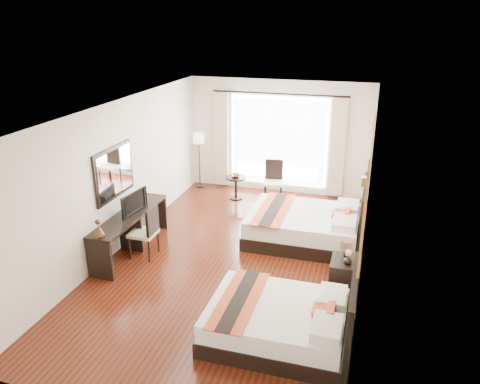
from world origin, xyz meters
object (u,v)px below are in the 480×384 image
(fruit_bowl, at_px, (236,176))
(bed_far, at_px, (309,225))
(floor_lamp, at_px, (199,142))
(desk_chair, at_px, (145,241))
(side_table, at_px, (236,188))
(bed_near, at_px, (284,321))
(television, at_px, (131,202))
(nightstand, at_px, (345,276))
(console_desk, at_px, (131,232))
(table_lamp, at_px, (347,246))
(window_chair, at_px, (273,188))
(vase, at_px, (348,263))

(fruit_bowl, bearing_deg, bed_far, -40.22)
(bed_far, relative_size, floor_lamp, 1.56)
(desk_chair, distance_m, side_table, 3.33)
(bed_near, distance_m, television, 3.82)
(desk_chair, height_order, side_table, desk_chair)
(nightstand, bearing_deg, bed_far, 116.84)
(console_desk, relative_size, television, 2.98)
(console_desk, distance_m, floor_lamp, 3.75)
(desk_chair, bearing_deg, side_table, -104.14)
(table_lamp, height_order, desk_chair, desk_chair)
(television, bearing_deg, table_lamp, -85.06)
(nightstand, height_order, fruit_bowl, fruit_bowl)
(console_desk, bearing_deg, bed_far, 23.39)
(bed_far, relative_size, side_table, 3.99)
(nightstand, height_order, console_desk, console_desk)
(console_desk, relative_size, window_chair, 2.25)
(nightstand, relative_size, floor_lamp, 0.40)
(console_desk, bearing_deg, bed_near, -27.96)
(table_lamp, distance_m, console_desk, 4.02)
(bed_near, height_order, console_desk, bed_near)
(nightstand, height_order, television, television)
(television, bearing_deg, desk_chair, -112.69)
(bed_far, xyz_separation_m, table_lamp, (0.83, -1.52, 0.41))
(television, bearing_deg, vase, -88.35)
(vase, bearing_deg, console_desk, 174.60)
(bed_far, bearing_deg, television, -157.70)
(desk_chair, bearing_deg, nightstand, 176.98)
(television, height_order, window_chair, television)
(bed_far, height_order, table_lamp, bed_far)
(bed_far, distance_m, fruit_bowl, 2.68)
(television, xyz_separation_m, floor_lamp, (-0.03, 3.58, 0.24))
(nightstand, distance_m, console_desk, 4.02)
(bed_far, height_order, window_chair, bed_far)
(nightstand, bearing_deg, vase, -74.47)
(table_lamp, xyz_separation_m, window_chair, (-1.98, 3.44, -0.44))
(table_lamp, distance_m, television, 3.99)
(table_lamp, relative_size, window_chair, 0.36)
(nightstand, distance_m, vase, 0.31)
(side_table, distance_m, window_chair, 0.90)
(console_desk, bearing_deg, desk_chair, -18.70)
(bed_near, height_order, television, television)
(side_table, relative_size, fruit_bowl, 2.74)
(window_chair, bearing_deg, nightstand, 20.42)
(table_lamp, relative_size, fruit_bowl, 1.72)
(nightstand, relative_size, desk_chair, 0.59)
(fruit_bowl, bearing_deg, window_chair, 12.56)
(vase, xyz_separation_m, fruit_bowl, (-2.90, 3.48, 0.02))
(console_desk, height_order, television, television)
(nightstand, height_order, desk_chair, desk_chair)
(floor_lamp, bearing_deg, fruit_bowl, -26.03)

